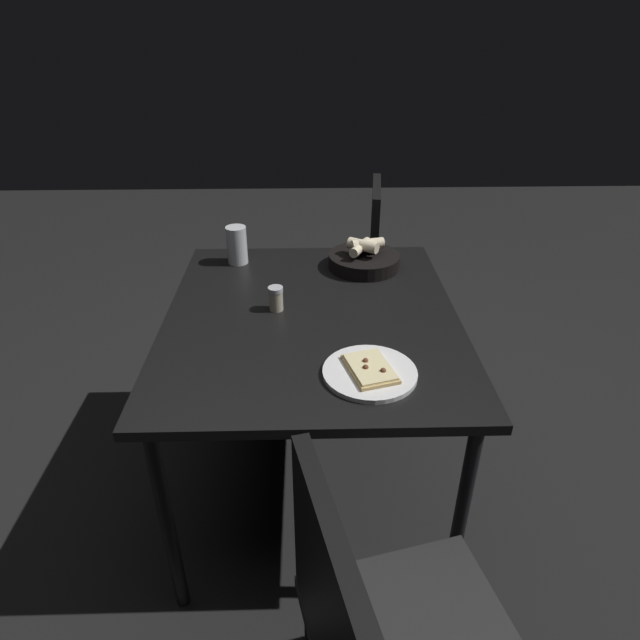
# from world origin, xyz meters

# --- Properties ---
(ground) EXTENTS (8.00, 8.00, 0.00)m
(ground) POSITION_xyz_m (0.00, 0.00, 0.00)
(ground) COLOR black
(dining_table) EXTENTS (1.12, 0.95, 0.76)m
(dining_table) POSITION_xyz_m (0.00, 0.00, 0.69)
(dining_table) COLOR black
(dining_table) RESTS_ON ground
(pizza_plate) EXTENTS (0.26, 0.26, 0.04)m
(pizza_plate) POSITION_xyz_m (-0.34, -0.15, 0.77)
(pizza_plate) COLOR white
(pizza_plate) RESTS_ON dining_table
(bread_basket) EXTENTS (0.27, 0.27, 0.12)m
(bread_basket) POSITION_xyz_m (0.36, -0.21, 0.79)
(bread_basket) COLOR black
(bread_basket) RESTS_ON dining_table
(beer_glass) EXTENTS (0.08, 0.08, 0.15)m
(beer_glass) POSITION_xyz_m (0.42, 0.28, 0.82)
(beer_glass) COLOR silver
(beer_glass) RESTS_ON dining_table
(pepper_shaker) EXTENTS (0.05, 0.05, 0.08)m
(pepper_shaker) POSITION_xyz_m (0.03, 0.12, 0.79)
(pepper_shaker) COLOR #BFB299
(pepper_shaker) RESTS_ON dining_table
(chair_near) EXTENTS (0.53, 0.53, 0.90)m
(chair_near) POSITION_xyz_m (-0.91, -0.13, 0.51)
(chair_near) COLOR black
(chair_near) RESTS_ON ground
(chair_far) EXTENTS (0.49, 0.49, 0.92)m
(chair_far) POSITION_xyz_m (0.89, -0.20, 0.53)
(chair_far) COLOR black
(chair_far) RESTS_ON ground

